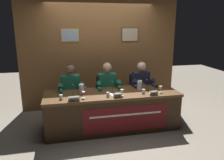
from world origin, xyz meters
The scene contains 24 objects.
ground_plane centered at (0.00, 0.00, 0.00)m, with size 12.00×12.00×0.00m, color gray.
wall_back_panelled centered at (0.00, 1.30, 1.30)m, with size 3.81×0.14×2.60m.
conference_table centered at (0.00, -0.11, 0.50)m, with size 2.61×0.86×0.73m.
chair_left centered at (-0.77, 0.61, 0.45)m, with size 0.44×0.44×0.91m.
panelist_left centered at (-0.77, 0.41, 0.72)m, with size 0.51×0.48×1.24m.
nameplate_left centered at (-0.75, -0.34, 0.77)m, with size 0.20×0.06×0.08m.
juice_glass_left centered at (-0.57, -0.23, 0.82)m, with size 0.06×0.06×0.12m.
water_cup_left centered at (-0.97, -0.21, 0.77)m, with size 0.06×0.06×0.08m.
microphone_left centered at (-0.75, -0.10, 0.81)m, with size 0.06×0.17×0.22m.
chair_center centered at (0.00, 0.61, 0.45)m, with size 0.44×0.44×0.91m.
panelist_center centered at (0.00, 0.41, 0.72)m, with size 0.51×0.48×1.24m.
nameplate_center centered at (0.04, -0.32, 0.77)m, with size 0.15×0.06×0.08m.
juice_glass_center centered at (0.14, -0.24, 0.82)m, with size 0.06×0.06×0.12m.
water_cup_center centered at (-0.13, -0.24, 0.77)m, with size 0.06×0.06×0.08m.
microphone_center centered at (0.01, -0.05, 0.81)m, with size 0.06×0.17×0.22m.
chair_right centered at (0.77, 0.61, 0.45)m, with size 0.44×0.44×0.91m.
panelist_right centered at (0.77, 0.41, 0.72)m, with size 0.51×0.48×1.24m.
nameplate_right centered at (0.73, -0.33, 0.77)m, with size 0.16×0.06×0.08m.
juice_glass_right centered at (0.93, -0.19, 0.82)m, with size 0.06×0.06×0.12m.
water_cup_right centered at (0.57, -0.20, 0.77)m, with size 0.06×0.06×0.08m.
microphone_right centered at (0.73, -0.03, 0.81)m, with size 0.06×0.17×0.22m.
water_pitcher_left_side centered at (-0.58, 0.05, 0.83)m, with size 0.15×0.10×0.21m.
water_pitcher_right_side centered at (0.59, 0.06, 0.83)m, with size 0.15×0.10×0.21m.
document_stack_center centered at (0.04, -0.14, 0.74)m, with size 0.23×0.18×0.01m.
Camera 1 is at (-0.90, -4.09, 2.04)m, focal length 35.97 mm.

